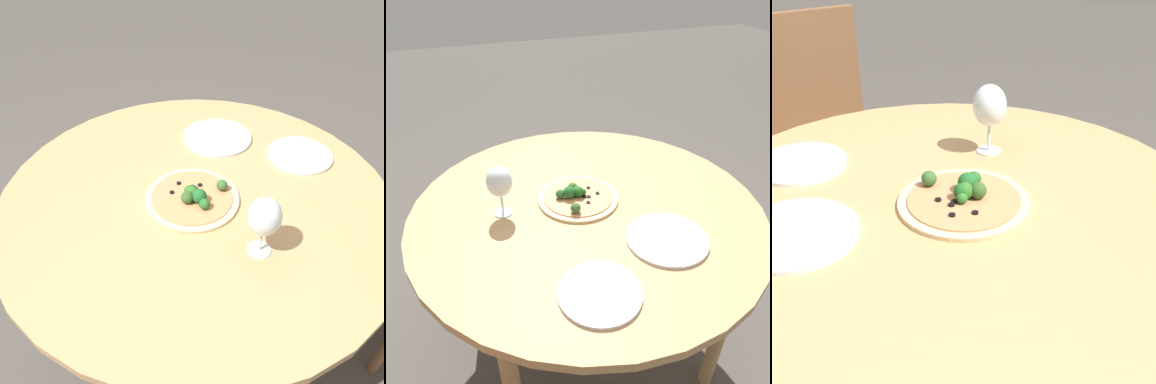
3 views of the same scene
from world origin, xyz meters
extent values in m
plane|color=#4C4742|center=(0.00, 0.00, 0.00)|extent=(12.00, 12.00, 0.00)
cylinder|color=tan|center=(0.00, 0.00, 0.70)|extent=(1.19, 1.19, 0.03)
cylinder|color=tan|center=(0.37, -0.37, 0.34)|extent=(0.05, 0.05, 0.68)
cylinder|color=tan|center=(-0.37, 0.37, 0.34)|extent=(0.05, 0.05, 0.68)
cylinder|color=tan|center=(0.37, 0.37, 0.34)|extent=(0.05, 0.05, 0.68)
cylinder|color=brown|center=(0.58, -0.41, 0.21)|extent=(0.04, 0.04, 0.41)
cylinder|color=#DBBC89|center=(-0.04, -0.02, 0.72)|extent=(0.28, 0.28, 0.01)
cylinder|color=tan|center=(-0.04, -0.02, 0.72)|extent=(0.24, 0.24, 0.00)
sphere|color=#1E5B26|center=(-0.04, -0.05, 0.75)|extent=(0.04, 0.04, 0.04)
sphere|color=#265D25|center=(-0.05, -0.08, 0.74)|extent=(0.03, 0.03, 0.03)
sphere|color=#345F2D|center=(0.05, -0.06, 0.74)|extent=(0.03, 0.03, 0.03)
sphere|color=#1D5B1F|center=(-0.03, -0.02, 0.74)|extent=(0.04, 0.04, 0.04)
sphere|color=#2D6323|center=(-0.04, -0.02, 0.75)|extent=(0.04, 0.04, 0.04)
sphere|color=#296A22|center=(-0.04, 0.00, 0.74)|extent=(0.02, 0.02, 0.02)
sphere|color=#305523|center=(-0.07, -0.03, 0.74)|extent=(0.04, 0.04, 0.04)
cylinder|color=black|center=(-0.05, -0.05, 0.73)|extent=(0.01, 0.01, 0.00)
cylinder|color=black|center=(-0.03, 0.05, 0.73)|extent=(0.01, 0.01, 0.00)
cylinder|color=black|center=(0.01, 0.00, 0.73)|extent=(0.01, 0.01, 0.00)
cylinder|color=black|center=(-0.02, 0.01, 0.73)|extent=(0.01, 0.01, 0.00)
cylinder|color=black|center=(-0.02, 0.00, 0.73)|extent=(0.01, 0.01, 0.00)
cylinder|color=black|center=(-0.07, 0.03, 0.73)|extent=(0.01, 0.01, 0.00)
cylinder|color=silver|center=(-0.05, -0.28, 0.71)|extent=(0.06, 0.06, 0.00)
cylinder|color=silver|center=(-0.05, -0.28, 0.75)|extent=(0.01, 0.01, 0.07)
ellipsoid|color=silver|center=(-0.05, -0.28, 0.84)|extent=(0.08, 0.08, 0.10)
cylinder|color=silver|center=(0.38, -0.12, 0.72)|extent=(0.22, 0.22, 0.01)
cylinder|color=silver|center=(0.26, 0.16, 0.72)|extent=(0.25, 0.25, 0.01)
camera|label=1|loc=(-0.61, -0.61, 1.46)|focal=35.00mm
camera|label=2|loc=(0.97, -0.40, 1.46)|focal=35.00mm
camera|label=3|loc=(-0.22, 0.92, 1.31)|focal=50.00mm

